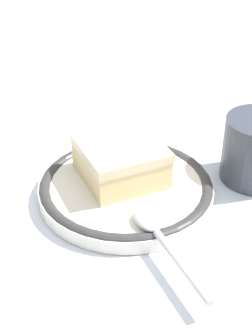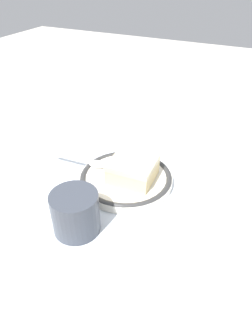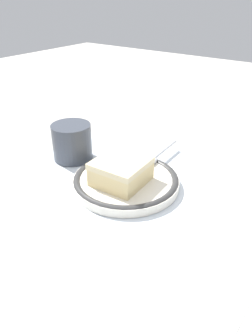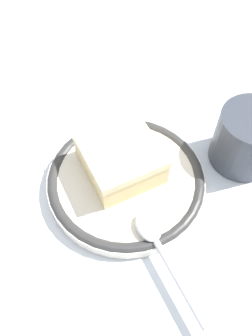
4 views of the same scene
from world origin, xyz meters
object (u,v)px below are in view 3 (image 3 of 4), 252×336
at_px(plate, 126,181).
at_px(spoon, 155,157).
at_px(cake_slice, 122,170).
at_px(cup, 72,144).

xyz_separation_m(plate, spoon, (0.00, 0.09, 0.01)).
distance_m(cake_slice, spoon, 0.10).
bearing_deg(cake_slice, cup, 168.09).
xyz_separation_m(cake_slice, spoon, (0.00, 0.10, -0.02)).
height_order(spoon, cup, cup).
xyz_separation_m(plate, cup, (-0.15, 0.02, 0.02)).
relative_size(cake_slice, spoon, 0.70).
relative_size(plate, spoon, 1.44).
relative_size(plate, cup, 2.37).
relative_size(cake_slice, cup, 1.15).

